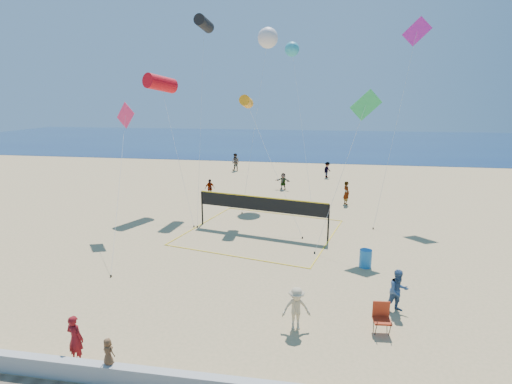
% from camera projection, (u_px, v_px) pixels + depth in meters
% --- Properties ---
extents(ground, '(120.00, 120.00, 0.00)m').
position_uv_depth(ground, '(208.00, 331.00, 13.95)').
color(ground, tan).
rests_on(ground, ground).
extents(ocean, '(140.00, 50.00, 0.03)m').
position_uv_depth(ocean, '(302.00, 141.00, 73.42)').
color(ocean, navy).
rests_on(ocean, ground).
extents(seawall, '(32.00, 0.30, 0.60)m').
position_uv_depth(seawall, '(177.00, 382.00, 11.00)').
color(seawall, '#B3B4AF').
rests_on(seawall, ground).
extents(woman, '(0.62, 0.46, 1.55)m').
position_uv_depth(woman, '(75.00, 339.00, 12.18)').
color(woman, maroon).
rests_on(woman, ground).
extents(toddler, '(0.44, 0.35, 0.79)m').
position_uv_depth(toddler, '(108.00, 351.00, 11.21)').
color(toddler, brown).
rests_on(toddler, seawall).
extents(bystander_a, '(0.98, 0.88, 1.67)m').
position_uv_depth(bystander_a, '(398.00, 291.00, 15.05)').
color(bystander_a, '#31507B').
rests_on(bystander_a, ground).
extents(bystander_b, '(1.11, 0.79, 1.56)m').
position_uv_depth(bystander_b, '(296.00, 308.00, 13.91)').
color(bystander_b, tan).
rests_on(bystander_b, ground).
extents(far_person_0, '(0.88, 0.85, 1.47)m').
position_uv_depth(far_person_0, '(210.00, 188.00, 32.41)').
color(far_person_0, gray).
rests_on(far_person_0, ground).
extents(far_person_1, '(1.42, 0.74, 1.46)m').
position_uv_depth(far_person_1, '(283.00, 181.00, 35.09)').
color(far_person_1, gray).
rests_on(far_person_1, ground).
extents(far_person_2, '(0.66, 0.77, 1.79)m').
position_uv_depth(far_person_2, '(346.00, 193.00, 30.10)').
color(far_person_2, gray).
rests_on(far_person_2, ground).
extents(far_person_3, '(1.13, 1.02, 1.92)m').
position_uv_depth(far_person_3, '(236.00, 162.00, 43.88)').
color(far_person_3, gray).
rests_on(far_person_3, ground).
extents(far_person_4, '(1.04, 1.18, 1.59)m').
position_uv_depth(far_person_4, '(327.00, 170.00, 40.24)').
color(far_person_4, gray).
rests_on(far_person_4, ground).
extents(camp_chair, '(0.62, 0.76, 1.20)m').
position_uv_depth(camp_chair, '(382.00, 316.00, 13.76)').
color(camp_chair, '#A92C13').
rests_on(camp_chair, ground).
extents(trash_barrel, '(0.68, 0.68, 0.87)m').
position_uv_depth(trash_barrel, '(366.00, 258.00, 19.09)').
color(trash_barrel, '#1C6DB7').
rests_on(trash_barrel, ground).
extents(volleyball_net, '(9.91, 9.80, 2.22)m').
position_uv_depth(volleyball_net, '(261.00, 208.00, 23.76)').
color(volleyball_net, black).
rests_on(volleyball_net, ground).
extents(kite_0, '(4.87, 6.55, 9.60)m').
position_uv_depth(kite_0, '(161.00, 83.00, 28.50)').
color(kite_0, red).
rests_on(kite_0, ground).
extents(kite_1, '(1.95, 8.57, 13.77)m').
position_uv_depth(kite_1, '(204.00, 24.00, 29.30)').
color(kite_1, black).
rests_on(kite_1, ground).
extents(kite_2, '(4.47, 5.12, 8.11)m').
position_uv_depth(kite_2, '(246.00, 102.00, 25.97)').
color(kite_2, orange).
rests_on(kite_2, ground).
extents(kite_3, '(3.21, 7.59, 7.69)m').
position_uv_depth(kite_3, '(125.00, 123.00, 23.47)').
color(kite_3, '#F42A66').
rests_on(kite_3, ground).
extents(kite_4, '(3.26, 2.63, 8.38)m').
position_uv_depth(kite_4, '(363.00, 112.00, 21.04)').
color(kite_4, '#2FBE5A').
rests_on(kite_4, ground).
extents(kite_5, '(3.65, 5.86, 13.18)m').
position_uv_depth(kite_5, '(415.00, 41.00, 26.64)').
color(kite_5, '#BA1EA5').
rests_on(kite_5, ground).
extents(kite_6, '(1.73, 7.59, 13.27)m').
position_uv_depth(kite_6, '(268.00, 38.00, 31.32)').
color(kite_6, silver).
rests_on(kite_6, ground).
extents(kite_7, '(3.00, 8.80, 12.46)m').
position_uv_depth(kite_7, '(292.00, 49.00, 33.45)').
color(kite_7, teal).
rests_on(kite_7, ground).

